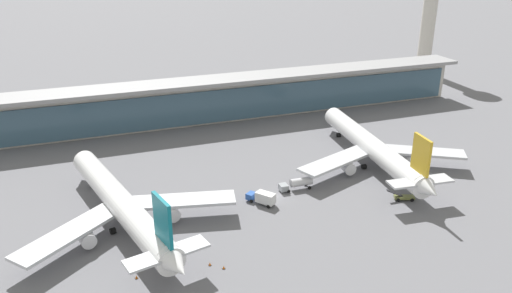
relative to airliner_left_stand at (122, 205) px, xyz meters
name	(u,v)px	position (x,y,z in m)	size (l,w,h in m)	color
ground_plane	(276,196)	(36.59, 1.60, -5.33)	(1200.00, 1200.00, 0.00)	slate
airliner_left_stand	(122,205)	(0.00, 0.00, 0.00)	(47.57, 62.88, 16.93)	white
airliner_centre_stand	(373,148)	(68.66, 9.27, 0.00)	(48.70, 63.60, 16.93)	white
service_truck_near_nose_olive	(403,197)	(64.86, -10.94, -4.52)	(6.83, 3.71, 2.70)	olive
service_truck_under_wing_blue	(263,198)	(32.16, -1.02, -3.64)	(6.20, 7.23, 3.10)	#234C9E
service_truck_mid_apron_grey	(297,183)	(43.03, 3.07, -3.62)	(8.62, 2.55, 2.95)	gray
terminal_building	(210,99)	(36.59, 61.22, 2.54)	(193.42, 12.80, 15.20)	beige
control_tower	(431,2)	(149.24, 93.31, 27.20)	(12.00, 12.00, 59.39)	beige
safety_cone_alpha	(224,267)	(16.02, -22.48, -5.01)	(0.62, 0.62, 0.70)	orange
safety_cone_charlie	(210,264)	(13.82, -20.49, -5.01)	(0.62, 0.62, 0.70)	orange
safety_cone_echo	(136,277)	(-0.09, -19.76, -5.01)	(0.62, 0.62, 0.70)	orange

